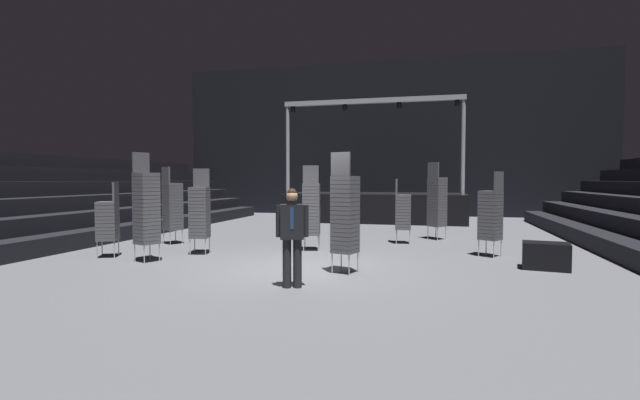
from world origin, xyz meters
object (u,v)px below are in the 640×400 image
(chair_stack_mid_right, at_px, (491,214))
(chair_stack_rear_centre, at_px, (403,211))
(chair_stack_mid_left, at_px, (172,205))
(chair_stack_mid_centre, at_px, (200,211))
(chair_stack_front_left, at_px, (146,207))
(chair_stack_rear_left, at_px, (345,213))
(chair_stack_front_right, at_px, (311,208))
(equipment_road_case, at_px, (546,256))
(stage_riser, at_px, (376,206))
(chair_stack_rear_right, at_px, (437,201))
(man_with_tie, at_px, (292,232))
(chair_stack_aisle_left, at_px, (108,220))

(chair_stack_mid_right, distance_m, chair_stack_rear_centre, 2.86)
(chair_stack_mid_left, distance_m, chair_stack_mid_centre, 2.22)
(chair_stack_front_left, distance_m, chair_stack_mid_right, 8.07)
(chair_stack_front_left, distance_m, chair_stack_mid_left, 2.90)
(chair_stack_rear_left, distance_m, chair_stack_rear_centre, 4.67)
(chair_stack_front_right, bearing_deg, chair_stack_mid_centre, -164.44)
(chair_stack_rear_left, relative_size, equipment_road_case, 2.66)
(stage_riser, bearing_deg, chair_stack_rear_right, -66.18)
(chair_stack_mid_left, height_order, chair_stack_mid_right, chair_stack_mid_left)
(chair_stack_rear_left, height_order, chair_stack_rear_right, same)
(chair_stack_rear_right, bearing_deg, man_with_tie, -68.93)
(chair_stack_rear_centre, bearing_deg, chair_stack_front_right, -51.93)
(stage_riser, bearing_deg, equipment_road_case, -65.02)
(chair_stack_mid_centre, height_order, chair_stack_rear_centre, chair_stack_mid_centre)
(chair_stack_mid_left, bearing_deg, chair_stack_rear_left, 2.31)
(man_with_tie, height_order, chair_stack_rear_right, chair_stack_rear_right)
(chair_stack_rear_centre, xyz_separation_m, equipment_road_case, (3.15, -3.22, -0.67))
(chair_stack_front_right, bearing_deg, chair_stack_mid_right, -8.99)
(chair_stack_rear_right, xyz_separation_m, equipment_road_case, (2.18, -4.37, -0.92))
(stage_riser, relative_size, man_with_tie, 4.58)
(chair_stack_front_right, bearing_deg, equipment_road_case, -23.91)
(chair_stack_mid_left, relative_size, chair_stack_rear_centre, 1.18)
(chair_stack_mid_centre, bearing_deg, chair_stack_front_right, -166.52)
(chair_stack_rear_left, bearing_deg, chair_stack_mid_right, 59.58)
(chair_stack_mid_right, bearing_deg, chair_stack_aisle_left, 137.03)
(man_with_tie, distance_m, chair_stack_rear_centre, 6.23)
(chair_stack_rear_right, relative_size, chair_stack_rear_centre, 1.27)
(man_with_tie, relative_size, chair_stack_rear_left, 0.71)
(chair_stack_front_left, bearing_deg, chair_stack_aisle_left, -79.82)
(chair_stack_front_left, distance_m, chair_stack_front_right, 4.05)
(man_with_tie, bearing_deg, chair_stack_aisle_left, -36.80)
(chair_stack_front_left, distance_m, chair_stack_rear_centre, 7.02)
(chair_stack_mid_right, bearing_deg, chair_stack_mid_centre, 133.43)
(stage_riser, xyz_separation_m, man_with_tie, (0.22, -13.21, 0.29))
(chair_stack_rear_left, relative_size, chair_stack_rear_right, 1.00)
(chair_stack_mid_left, distance_m, chair_stack_rear_left, 6.31)
(stage_riser, distance_m, chair_stack_mid_right, 9.79)
(chair_stack_front_left, relative_size, chair_stack_mid_left, 1.11)
(chair_stack_mid_centre, height_order, chair_stack_rear_left, chair_stack_rear_left)
(chair_stack_front_left, height_order, equipment_road_case, chair_stack_front_left)
(man_with_tie, relative_size, equipment_road_case, 1.90)
(chair_stack_rear_right, bearing_deg, chair_stack_mid_centre, -103.26)
(chair_stack_mid_centre, bearing_deg, chair_stack_aisle_left, 14.21)
(chair_stack_rear_centre, height_order, chair_stack_aisle_left, chair_stack_rear_centre)
(chair_stack_rear_left, height_order, chair_stack_aisle_left, chair_stack_rear_left)
(man_with_tie, height_order, chair_stack_aisle_left, chair_stack_aisle_left)
(stage_riser, height_order, chair_stack_mid_right, stage_riser)
(chair_stack_front_right, bearing_deg, chair_stack_rear_centre, 30.42)
(chair_stack_aisle_left, bearing_deg, man_with_tie, -133.45)
(chair_stack_mid_centre, xyz_separation_m, chair_stack_rear_centre, (4.78, 3.19, -0.13))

